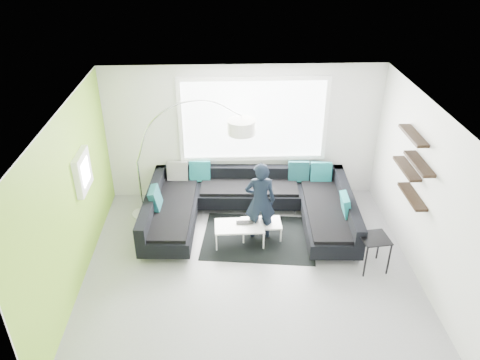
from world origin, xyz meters
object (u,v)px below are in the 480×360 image
Objects in this scene: coffee_table at (250,231)px; laptop at (245,224)px; side_table at (372,253)px; arc_lamp at (137,162)px; sectional_sofa at (249,209)px; person at (260,201)px.

laptop is at bearing -152.97° from coffee_table.
coffee_table is 2.17m from side_table.
laptop reaches higher than coffee_table.
side_table reaches higher than laptop.
arc_lamp is 2.34m from laptop.
arc_lamp is 4.52m from side_table.
sectional_sofa is at bearing -7.55° from arc_lamp.
sectional_sofa is 0.52m from laptop.
person reaches higher than side_table.
sectional_sofa is 6.41× the size of side_table.
sectional_sofa is 0.55m from person.
arc_lamp is at bearing 155.87° from coffee_table.
arc_lamp reaches higher than person.
person is 5.05× the size of laptop.
coffee_table is at bearing -18.74° from arc_lamp.
laptop is (-0.11, -0.06, 0.20)m from coffee_table.
arc_lamp is at bearing 171.13° from sectional_sofa.
coffee_table is at bearing 32.89° from person.
side_table is at bearing -20.29° from laptop.
side_table is 0.41× the size of person.
coffee_table is (-0.01, -0.45, -0.18)m from sectional_sofa.
sectional_sofa reaches higher than laptop.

